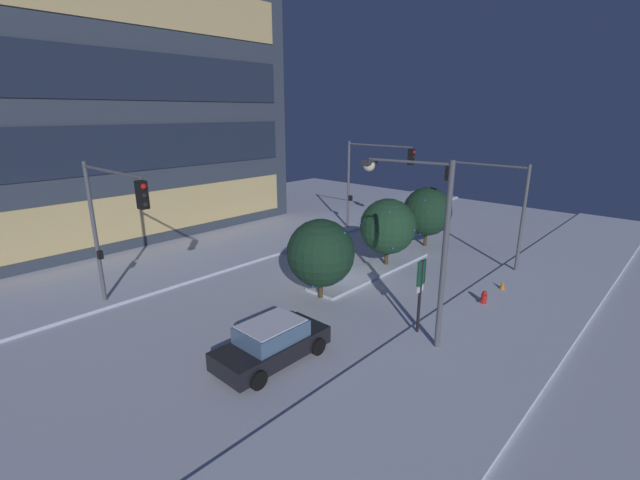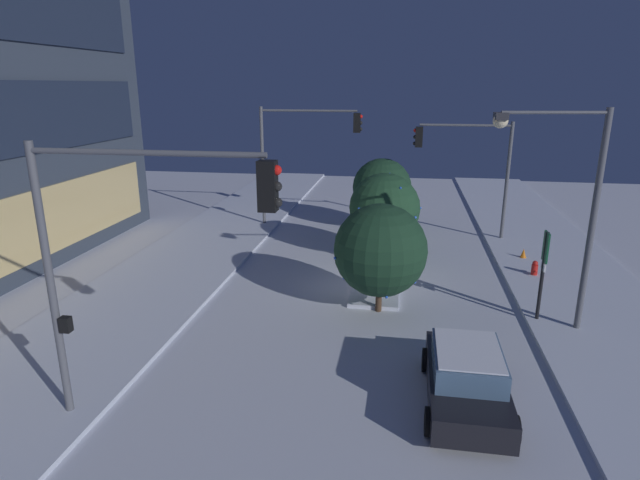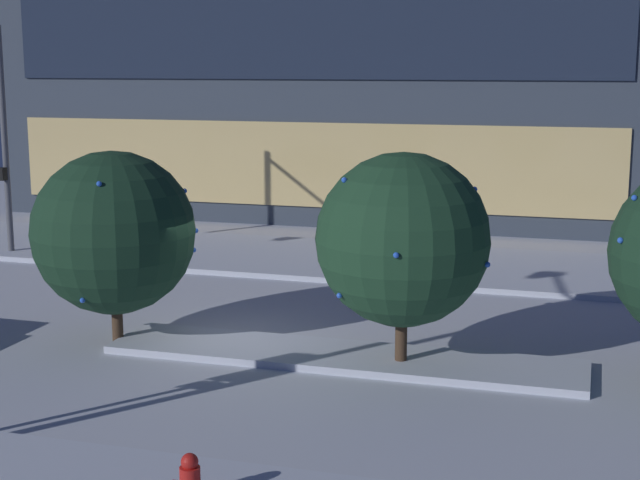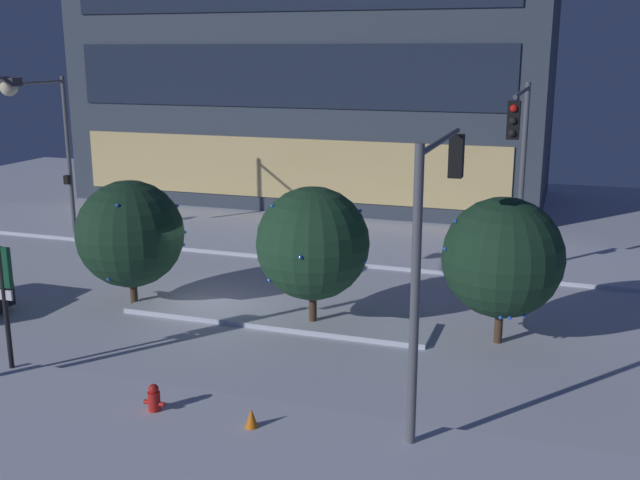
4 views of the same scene
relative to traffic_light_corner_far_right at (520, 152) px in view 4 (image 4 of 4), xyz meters
The scene contains 13 objects.
ground 10.83m from the traffic_light_corner_far_right, 154.07° to the right, with size 52.00×52.00×0.00m, color silver.
curb_strip_near 15.93m from the traffic_light_corner_far_right, 125.35° to the right, with size 52.00×5.20×0.14m, color silver.
curb_strip_far 10.64m from the traffic_light_corner_far_right, 156.38° to the left, with size 52.00×5.20×0.14m, color silver.
median_strip 8.97m from the traffic_light_corner_far_right, 142.53° to the right, with size 9.00×1.80×0.14m, color silver.
traffic_light_corner_far_right is the anchor object (origin of this frame).
traffic_light_corner_far_left 17.98m from the traffic_light_corner_far_right, behind, with size 0.32×5.44×6.54m.
traffic_light_corner_near_right 8.83m from the traffic_light_corner_far_right, 96.49° to the right, with size 0.32×4.78×5.95m.
fire_hydrant 13.48m from the traffic_light_corner_far_right, 120.00° to the right, with size 0.48×0.26×0.74m.
parking_info_sign 15.10m from the traffic_light_corner_far_right, 136.61° to the right, with size 0.55×0.12×3.14m.
decorated_tree_median 7.30m from the traffic_light_corner_far_right, 136.15° to the right, with size 3.16×3.19×3.96m.
decorated_tree_left_of_median 12.04m from the traffic_light_corner_far_right, 155.29° to the right, with size 3.20×3.20×3.84m.
decorated_tree_right_of_median 4.99m from the traffic_light_corner_far_right, 89.40° to the right, with size 3.15×3.15×3.91m.
construction_cone 12.61m from the traffic_light_corner_far_right, 110.55° to the right, with size 0.36×0.36×0.55m, color orange.
Camera 4 is at (10.44, -19.60, 7.54)m, focal length 42.62 mm.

